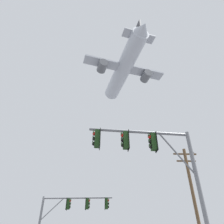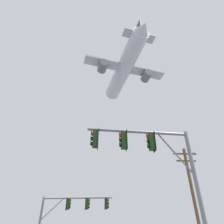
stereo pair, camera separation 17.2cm
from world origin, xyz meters
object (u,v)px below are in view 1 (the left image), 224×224
Objects in this scene: utility_pole at (194,199)px; airplane at (124,68)px; signal_pole_near at (154,158)px; signal_pole_far at (70,211)px.

airplane is (-3.03, 20.96, 36.86)m from utility_pole.
signal_pole_far is (-5.42, 11.29, -0.60)m from signal_pole_near.
utility_pole is at bearing -12.17° from signal_pole_far.
utility_pole reaches higher than signal_pole_far.
utility_pole reaches higher than signal_pole_near.
signal_pole_far is 10.95m from utility_pole.
airplane reaches higher than signal_pole_near.
airplane reaches higher than utility_pole.
utility_pole is at bearing -81.76° from airplane.
signal_pole_near is 0.24× the size of airplane.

